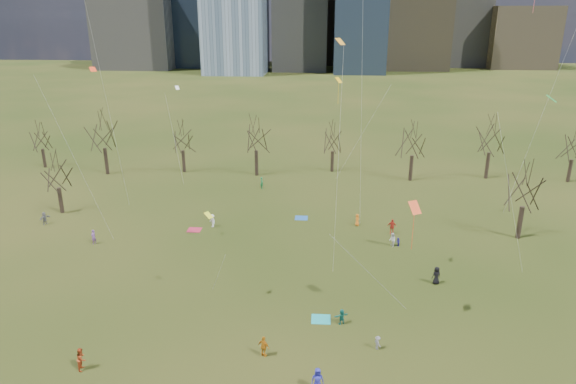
# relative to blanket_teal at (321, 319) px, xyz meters

# --- Properties ---
(ground) EXTENTS (500.00, 500.00, 0.00)m
(ground) POSITION_rel_blanket_teal_xyz_m (-3.65, 0.29, -0.01)
(ground) COLOR black
(ground) RESTS_ON ground
(bare_tree_row) EXTENTS (113.04, 29.80, 9.50)m
(bare_tree_row) POSITION_rel_blanket_teal_xyz_m (-3.73, 37.51, 6.10)
(bare_tree_row) COLOR black
(bare_tree_row) RESTS_ON ground
(blanket_teal) EXTENTS (1.60, 1.50, 0.03)m
(blanket_teal) POSITION_rel_blanket_teal_xyz_m (0.00, 0.00, 0.00)
(blanket_teal) COLOR teal
(blanket_teal) RESTS_ON ground
(blanket_navy) EXTENTS (1.60, 1.50, 0.03)m
(blanket_navy) POSITION_rel_blanket_teal_xyz_m (-2.69, 22.57, 0.00)
(blanket_navy) COLOR #2256A1
(blanket_navy) RESTS_ON ground
(blanket_crimson) EXTENTS (1.60, 1.50, 0.03)m
(blanket_crimson) POSITION_rel_blanket_teal_xyz_m (-15.21, 17.88, 0.00)
(blanket_crimson) COLOR #B2233E
(blanket_crimson) RESTS_ON ground
(person_0) EXTENTS (0.90, 0.63, 1.75)m
(person_0) POSITION_rel_blanket_teal_xyz_m (-0.16, -8.63, 0.86)
(person_0) COLOR #2526A2
(person_0) RESTS_ON ground
(person_2) EXTENTS (0.74, 0.91, 1.74)m
(person_2) POSITION_rel_blanket_teal_xyz_m (-17.10, -7.60, 0.86)
(person_2) COLOR #AC3C18
(person_2) RESTS_ON ground
(person_3) EXTENTS (0.72, 0.84, 1.13)m
(person_3) POSITION_rel_blanket_teal_xyz_m (4.35, -3.74, 0.55)
(person_3) COLOR slate
(person_3) RESTS_ON ground
(person_4) EXTENTS (1.06, 0.85, 1.69)m
(person_4) POSITION_rel_blanket_teal_xyz_m (-4.21, -5.22, 0.83)
(person_4) COLOR orange
(person_4) RESTS_ON ground
(person_5) EXTENTS (1.31, 0.91, 1.36)m
(person_5) POSITION_rel_blanket_teal_xyz_m (1.70, -0.53, 0.66)
(person_5) COLOR #17675D
(person_5) RESTS_ON ground
(person_6) EXTENTS (1.02, 0.86, 1.77)m
(person_6) POSITION_rel_blanket_teal_xyz_m (10.83, 6.81, 0.87)
(person_6) COLOR black
(person_6) RESTS_ON ground
(person_7) EXTENTS (0.58, 0.71, 1.68)m
(person_7) POSITION_rel_blanket_teal_xyz_m (-25.45, 13.30, 0.83)
(person_7) COLOR #7E4C99
(person_7) RESTS_ON ground
(person_8) EXTENTS (0.44, 0.54, 1.00)m
(person_8) POSITION_rel_blanket_teal_xyz_m (8.32, 15.02, 0.48)
(person_8) COLOR #2A239A
(person_8) RESTS_ON ground
(person_9) EXTENTS (1.13, 1.16, 1.59)m
(person_9) POSITION_rel_blanket_teal_xyz_m (-13.26, 19.01, 0.78)
(person_9) COLOR silver
(person_9) RESTS_ON ground
(person_10) EXTENTS (1.12, 0.59, 1.82)m
(person_10) POSITION_rel_blanket_teal_xyz_m (8.05, 18.46, 0.89)
(person_10) COLOR red
(person_10) RESTS_ON ground
(person_11) EXTENTS (1.04, 1.51, 1.57)m
(person_11) POSITION_rel_blanket_teal_xyz_m (-33.82, 18.36, 0.77)
(person_11) COLOR #5F5E63
(person_11) RESTS_ON ground
(person_12) EXTENTS (0.61, 0.81, 1.49)m
(person_12) POSITION_rel_blanket_teal_xyz_m (4.16, 20.65, 0.73)
(person_12) COLOR orange
(person_12) RESTS_ON ground
(person_13) EXTENTS (0.61, 0.75, 1.77)m
(person_13) POSITION_rel_blanket_teal_xyz_m (-9.03, 33.74, 0.87)
(person_13) COLOR #186F39
(person_13) RESTS_ON ground
(person_14) EXTENTS (0.71, 0.85, 1.57)m
(person_14) POSITION_rel_blanket_teal_xyz_m (7.69, 14.94, 0.77)
(person_14) COLOR silver
(person_14) RESTS_ON ground
(kites_airborne) EXTENTS (50.57, 41.11, 33.00)m
(kites_airborne) POSITION_rel_blanket_teal_xyz_m (1.05, 14.86, 13.49)
(kites_airborne) COLOR orange
(kites_airborne) RESTS_ON ground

